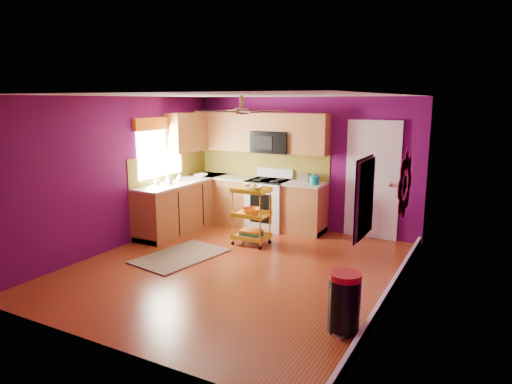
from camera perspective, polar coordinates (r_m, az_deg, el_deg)
The scene contains 18 objects.
ground at distance 6.84m, azimuth -2.54°, elevation -9.45°, with size 5.00×5.00×0.00m, color maroon.
room_envelope at distance 6.43m, azimuth -2.46°, elevation 4.23°, with size 4.54×5.04×2.52m.
lower_cabinets at distance 8.88m, azimuth -4.05°, elevation -1.64°, with size 2.81×2.31×0.94m.
electric_range at distance 8.79m, azimuth 1.58°, elevation -1.43°, with size 0.76×0.66×1.13m.
upper_cabinetry at distance 8.92m, azimuth -2.38°, elevation 7.32°, with size 2.80×2.30×1.26m.
left_window at distance 8.57m, azimuth -11.91°, elevation 6.50°, with size 0.08×1.35×1.08m.
panel_door at distance 8.31m, azimuth 14.34°, elevation 1.28°, with size 0.95×0.11×2.15m.
right_wall_art at distance 5.35m, azimuth 16.33°, elevation 0.26°, with size 0.04×2.74×1.04m.
ceiling_fan at distance 6.57m, azimuth -1.81°, elevation 10.14°, with size 1.01×1.01×0.26m.
shag_rug at distance 7.38m, azimuth -9.43°, elevation -7.91°, with size 0.88×1.44×0.02m, color black.
rolling_cart at distance 7.74m, azimuth -0.55°, elevation -2.68°, with size 0.59×0.43×1.07m.
trash_can at distance 5.07m, azimuth 10.98°, elevation -13.39°, with size 0.45×0.45×0.66m.
teal_kettle at distance 8.29m, azimuth 7.30°, elevation 1.51°, with size 0.18×0.18×0.21m.
toaster at distance 8.48m, azimuth 6.00°, elevation 1.82°, with size 0.22×0.15×0.18m, color beige.
soap_bottle_a at distance 8.38m, azimuth -10.85°, elevation 1.65°, with size 0.09×0.09×0.20m, color #EA3F72.
soap_bottle_b at distance 8.69m, azimuth -9.54°, elevation 1.84°, with size 0.12×0.12×0.15m, color white.
counter_dish at distance 9.09m, azimuth -6.92°, elevation 2.06°, with size 0.25×0.25×0.06m, color white.
counter_cup at distance 8.36m, azimuth -12.27°, elevation 1.17°, with size 0.12×0.12×0.09m, color white.
Camera 1 is at (3.28, -5.49, 2.44)m, focal length 32.00 mm.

